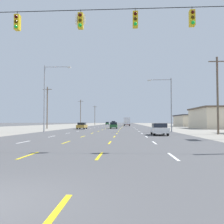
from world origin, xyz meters
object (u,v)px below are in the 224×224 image
object	(u,v)px
sedan_far_right_nearest	(159,129)
hatchback_far_left_farther	(107,123)
sedan_far_left_near	(82,126)
hatchback_center_turn_mid	(114,125)
suv_inner_left_far	(114,123)
box_truck_inner_right_midfar	(127,121)
streetlight_right_row_0	(169,101)
streetlight_left_row_0	(47,93)

from	to	relation	value
sedan_far_right_nearest	hatchback_far_left_farther	xyz separation A→B (m)	(-13.96, 98.18, 0.03)
sedan_far_left_near	hatchback_far_left_farther	xyz separation A→B (m)	(0.01, 74.41, 0.03)
sedan_far_right_nearest	sedan_far_left_near	world-z (taller)	same
sedan_far_left_near	hatchback_center_turn_mid	size ratio (longest dim) A/B	1.15
suv_inner_left_far	box_truck_inner_right_midfar	bearing A→B (deg)	-77.38
suv_inner_left_far	streetlight_right_row_0	distance (m)	85.06
sedan_far_left_near	box_truck_inner_right_midfar	bearing A→B (deg)	75.17
sedan_far_right_nearest	sedan_far_left_near	size ratio (longest dim) A/B	1.00
streetlight_left_row_0	streetlight_right_row_0	world-z (taller)	streetlight_left_row_0
hatchback_center_turn_mid	streetlight_left_row_0	distance (m)	22.64
box_truck_inner_right_midfar	streetlight_right_row_0	size ratio (longest dim) A/B	0.84
hatchback_center_turn_mid	streetlight_right_row_0	size ratio (longest dim) A/B	0.46
sedan_far_right_nearest	suv_inner_left_far	distance (m)	92.73
suv_inner_left_far	sedan_far_right_nearest	bearing A→B (deg)	-83.58
hatchback_center_turn_mid	streetlight_right_row_0	world-z (taller)	streetlight_right_row_0
hatchback_center_turn_mid	streetlight_right_row_0	distance (m)	22.29
sedan_far_right_nearest	streetlight_right_row_0	distance (m)	9.58
hatchback_center_turn_mid	streetlight_right_row_0	xyz separation A→B (m)	(9.65, -19.65, 4.19)
sedan_far_right_nearest	sedan_far_left_near	bearing A→B (deg)	120.44
hatchback_far_left_farther	box_truck_inner_right_midfar	bearing A→B (deg)	-74.01
sedan_far_left_near	streetlight_left_row_0	bearing A→B (deg)	-100.47
sedan_far_left_near	hatchback_far_left_farther	world-z (taller)	hatchback_far_left_farther
box_truck_inner_right_midfar	streetlight_left_row_0	distance (m)	56.02
hatchback_center_turn_mid	streetlight_left_row_0	world-z (taller)	streetlight_left_row_0
box_truck_inner_right_midfar	suv_inner_left_far	xyz separation A→B (m)	(-6.65, 29.68, -0.81)
sedan_far_right_nearest	sedan_far_left_near	distance (m)	27.58
streetlight_left_row_0	streetlight_right_row_0	xyz separation A→B (m)	(19.48, 0.00, -1.25)
streetlight_right_row_0	hatchback_far_left_farther	bearing A→B (deg)	100.44
streetlight_right_row_0	sedan_far_left_near	bearing A→B (deg)	136.80
box_truck_inner_right_midfar	sedan_far_left_near	bearing A→B (deg)	-104.83
hatchback_center_turn_mid	suv_inner_left_far	xyz separation A→B (m)	(-3.35, 64.31, 0.24)
sedan_far_right_nearest	hatchback_center_turn_mid	distance (m)	28.71
hatchback_far_left_farther	streetlight_right_row_0	bearing A→B (deg)	-79.56
streetlight_right_row_0	streetlight_left_row_0	bearing A→B (deg)	180.00
hatchback_far_left_farther	streetlight_right_row_0	distance (m)	91.61
sedan_far_left_near	box_truck_inner_right_midfar	world-z (taller)	box_truck_inner_right_midfar
sedan_far_left_near	streetlight_right_row_0	xyz separation A→B (m)	(16.60, -15.59, 4.22)
sedan_far_right_nearest	hatchback_far_left_farther	bearing A→B (deg)	98.09
hatchback_center_turn_mid	box_truck_inner_right_midfar	distance (m)	34.81
sedan_far_left_near	streetlight_left_row_0	xyz separation A→B (m)	(-2.88, -15.59, 5.46)
box_truck_inner_right_midfar	streetlight_left_row_0	world-z (taller)	streetlight_left_row_0
box_truck_inner_right_midfar	hatchback_far_left_farther	size ratio (longest dim) A/B	1.85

